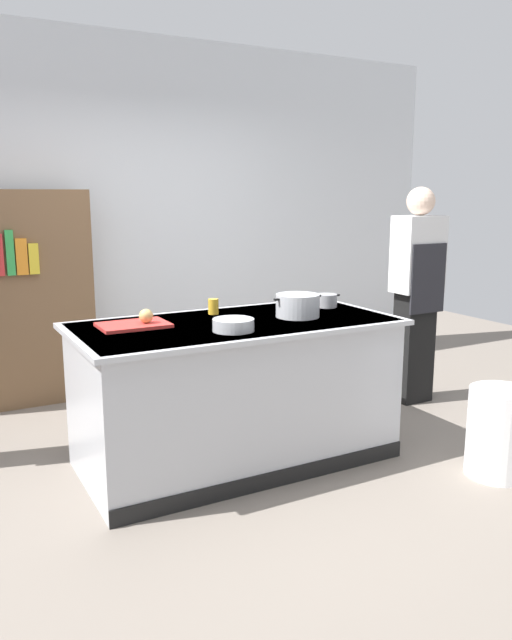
# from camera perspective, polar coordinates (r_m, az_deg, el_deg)

# --- Properties ---
(ground_plane) EXTENTS (10.00, 10.00, 0.00)m
(ground_plane) POSITION_cam_1_polar(r_m,az_deg,el_deg) (4.10, -1.78, -12.56)
(ground_plane) COLOR slate
(back_wall) EXTENTS (6.40, 0.12, 3.00)m
(back_wall) POSITION_cam_1_polar(r_m,az_deg,el_deg) (5.71, -11.55, 9.51)
(back_wall) COLOR silver
(back_wall) RESTS_ON ground_plane
(counter_island) EXTENTS (1.98, 0.98, 0.90)m
(counter_island) POSITION_cam_1_polar(r_m,az_deg,el_deg) (3.93, -1.82, -6.35)
(counter_island) COLOR #B7BABF
(counter_island) RESTS_ON ground_plane
(cutting_board) EXTENTS (0.40, 0.28, 0.02)m
(cutting_board) POSITION_cam_1_polar(r_m,az_deg,el_deg) (3.74, -11.09, -0.46)
(cutting_board) COLOR red
(cutting_board) RESTS_ON counter_island
(onion) EXTENTS (0.08, 0.08, 0.08)m
(onion) POSITION_cam_1_polar(r_m,az_deg,el_deg) (3.73, -9.97, 0.37)
(onion) COLOR tan
(onion) RESTS_ON cutting_board
(stock_pot) EXTENTS (0.34, 0.28, 0.14)m
(stock_pot) POSITION_cam_1_polar(r_m,az_deg,el_deg) (3.97, 3.81, 1.32)
(stock_pot) COLOR #B7BABF
(stock_pot) RESTS_ON counter_island
(sauce_pan) EXTENTS (0.21, 0.14, 0.09)m
(sauce_pan) POSITION_cam_1_polar(r_m,az_deg,el_deg) (4.33, 6.45, 1.77)
(sauce_pan) COLOR #99999E
(sauce_pan) RESTS_ON counter_island
(mixing_bowl) EXTENTS (0.24, 0.24, 0.07)m
(mixing_bowl) POSITION_cam_1_polar(r_m,az_deg,el_deg) (3.56, -2.07, -0.44)
(mixing_bowl) COLOR #B7BABF
(mixing_bowl) RESTS_ON counter_island
(juice_cup) EXTENTS (0.07, 0.07, 0.10)m
(juice_cup) POSITION_cam_1_polar(r_m,az_deg,el_deg) (4.06, -3.90, 1.24)
(juice_cup) COLOR yellow
(juice_cup) RESTS_ON counter_island
(trash_bin) EXTENTS (0.38, 0.38, 0.53)m
(trash_bin) POSITION_cam_1_polar(r_m,az_deg,el_deg) (4.07, 21.28, -9.50)
(trash_bin) COLOR white
(trash_bin) RESTS_ON ground_plane
(person_chef) EXTENTS (0.38, 0.25, 1.72)m
(person_chef) POSITION_cam_1_polar(r_m,az_deg,el_deg) (5.14, 14.40, 2.64)
(person_chef) COLOR black
(person_chef) RESTS_ON ground_plane
(bookshelf) EXTENTS (1.10, 0.31, 1.70)m
(bookshelf) POSITION_cam_1_polar(r_m,az_deg,el_deg) (5.26, -20.67, 1.78)
(bookshelf) COLOR brown
(bookshelf) RESTS_ON ground_plane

